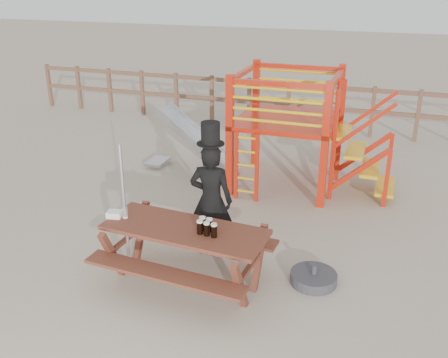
% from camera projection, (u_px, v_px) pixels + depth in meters
% --- Properties ---
extents(ground, '(60.00, 60.00, 0.00)m').
position_uv_depth(ground, '(203.00, 287.00, 6.21)').
color(ground, tan).
rests_on(ground, ground).
extents(back_fence, '(15.09, 0.09, 1.20)m').
position_uv_depth(back_fence, '(309.00, 101.00, 12.02)').
color(back_fence, brown).
rests_on(back_fence, ground).
extents(playground_fort, '(4.71, 1.84, 2.10)m').
position_uv_depth(playground_fort, '(282.00, 127.00, 8.88)').
color(playground_fort, red).
rests_on(playground_fort, ground).
extents(picnic_table, '(2.08, 1.51, 0.77)m').
position_uv_depth(picnic_table, '(185.00, 248.00, 6.13)').
color(picnic_table, brown).
rests_on(picnic_table, ground).
extents(man_with_hat, '(0.61, 0.43, 1.89)m').
position_uv_depth(man_with_hat, '(211.00, 197.00, 6.65)').
color(man_with_hat, black).
rests_on(man_with_hat, ground).
extents(metal_pole, '(0.04, 0.04, 1.75)m').
position_uv_depth(metal_pole, '(125.00, 211.00, 6.21)').
color(metal_pole, '#B2B2B7').
rests_on(metal_pole, ground).
extents(parasol_base, '(0.59, 0.59, 0.25)m').
position_uv_depth(parasol_base, '(313.00, 278.00, 6.27)').
color(parasol_base, '#35353A').
rests_on(parasol_base, ground).
extents(paper_bag, '(0.21, 0.17, 0.08)m').
position_uv_depth(paper_bag, '(114.00, 214.00, 6.27)').
color(paper_bag, white).
rests_on(paper_bag, picnic_table).
extents(stout_pints, '(0.26, 0.19, 0.17)m').
position_uv_depth(stout_pints, '(206.00, 227.00, 5.86)').
color(stout_pints, black).
rests_on(stout_pints, picnic_table).
extents(empty_glasses, '(0.07, 0.07, 0.15)m').
position_uv_depth(empty_glasses, '(125.00, 213.00, 6.24)').
color(empty_glasses, silver).
rests_on(empty_glasses, picnic_table).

